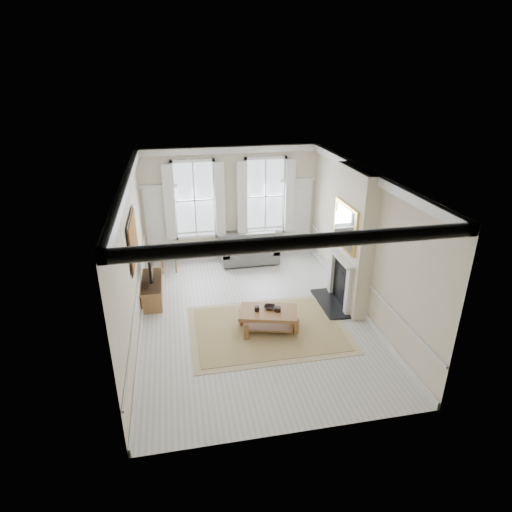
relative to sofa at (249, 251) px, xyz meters
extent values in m
plane|color=#B7B5AD|center=(-0.47, -3.11, -0.35)|extent=(7.20, 7.20, 0.00)
plane|color=white|center=(-0.47, -3.11, 3.05)|extent=(7.20, 7.20, 0.00)
plane|color=beige|center=(-0.47, 0.49, 1.35)|extent=(5.20, 0.00, 5.20)
plane|color=beige|center=(-3.07, -3.11, 1.35)|extent=(0.00, 7.20, 7.20)
plane|color=beige|center=(2.13, -3.11, 1.35)|extent=(0.00, 7.20, 7.20)
cube|color=silver|center=(-2.52, 0.45, 0.80)|extent=(0.90, 0.08, 2.30)
cube|color=silver|center=(1.58, 0.45, 0.80)|extent=(0.90, 0.08, 2.30)
cube|color=#BB6A20|center=(-3.03, -2.81, 1.70)|extent=(0.05, 1.66, 1.06)
cube|color=beige|center=(1.95, -2.91, 1.35)|extent=(0.35, 1.70, 3.38)
cube|color=black|center=(1.53, -2.91, -0.32)|extent=(0.55, 1.50, 0.05)
cube|color=silver|center=(1.73, -3.46, 0.23)|extent=(0.10, 0.18, 1.15)
cube|color=silver|center=(1.73, -2.36, 0.23)|extent=(0.10, 0.18, 1.15)
cube|color=silver|center=(1.68, -2.91, 0.95)|extent=(0.20, 1.45, 0.06)
cube|color=black|center=(1.77, -2.91, 0.20)|extent=(0.02, 0.92, 1.00)
cube|color=gold|center=(1.74, -2.91, 1.70)|extent=(0.06, 1.26, 1.06)
cube|color=#555553|center=(0.00, -0.06, -0.10)|extent=(1.69, 0.82, 0.38)
cube|color=#555553|center=(0.00, 0.25, 0.26)|extent=(1.69, 0.20, 0.44)
cube|color=#555553|center=(-0.75, -0.06, 0.14)|extent=(0.20, 0.82, 0.30)
cube|color=#555553|center=(0.75, -0.06, 0.14)|extent=(0.20, 0.82, 0.30)
cylinder|color=brown|center=(-0.73, -0.35, -0.31)|extent=(0.06, 0.06, 0.08)
cylinder|color=brown|center=(0.73, 0.23, -0.31)|extent=(0.06, 0.06, 0.08)
cube|color=brown|center=(-2.40, -0.16, 0.20)|extent=(0.59, 0.59, 0.06)
cube|color=brown|center=(-2.58, -0.35, -0.09)|extent=(0.05, 0.05, 0.52)
cube|color=brown|center=(-2.21, -0.35, -0.09)|extent=(0.05, 0.05, 0.52)
cube|color=brown|center=(-2.58, 0.03, -0.09)|extent=(0.05, 0.05, 0.52)
cube|color=brown|center=(-2.21, 0.03, -0.09)|extent=(0.05, 0.05, 0.52)
cube|color=tan|center=(-0.24, -3.71, -0.34)|extent=(3.50, 2.60, 0.02)
cube|color=brown|center=(-0.24, -3.71, 0.09)|extent=(1.43, 1.05, 0.08)
cube|color=brown|center=(-0.77, -3.98, -0.15)|extent=(0.10, 0.10, 0.40)
cube|color=brown|center=(0.30, -3.98, -0.15)|extent=(0.10, 0.10, 0.40)
cube|color=brown|center=(-0.77, -3.44, -0.15)|extent=(0.10, 0.10, 0.40)
cube|color=brown|center=(0.30, -3.44, -0.15)|extent=(0.10, 0.10, 0.40)
cylinder|color=black|center=(-0.49, -3.66, 0.19)|extent=(0.11, 0.11, 0.11)
cylinder|color=black|center=(-0.04, -3.76, 0.18)|extent=(0.14, 0.14, 0.10)
imported|color=black|center=(-0.19, -3.61, 0.16)|extent=(0.33, 0.33, 0.06)
cube|color=brown|center=(-2.81, -1.79, -0.08)|extent=(0.48, 1.48, 0.53)
cube|color=black|center=(-2.79, -1.79, 0.20)|extent=(0.08, 0.30, 0.03)
cube|color=black|center=(-2.79, -1.79, 0.59)|extent=(0.05, 0.90, 0.55)
cube|color=black|center=(-2.76, -1.79, 0.59)|extent=(0.01, 0.83, 0.50)
camera|label=1|loc=(-2.07, -11.67, 5.06)|focal=30.00mm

